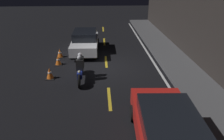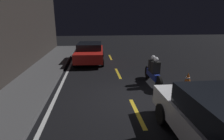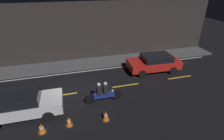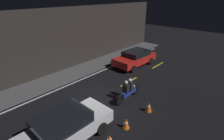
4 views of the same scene
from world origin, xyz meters
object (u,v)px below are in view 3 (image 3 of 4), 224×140
(traffic_cone_far, at_px, (106,116))
(sedan_white, at_px, (21,104))
(motorcycle, at_px, (103,93))
(taxi_red, at_px, (154,62))
(traffic_cone_near, at_px, (42,128))
(traffic_cone_mid, at_px, (69,122))

(traffic_cone_far, bearing_deg, sedan_white, 159.37)
(motorcycle, bearing_deg, taxi_red, 31.41)
(sedan_white, distance_m, traffic_cone_far, 4.67)
(traffic_cone_near, relative_size, traffic_cone_mid, 0.98)
(sedan_white, xyz_separation_m, motorcycle, (4.58, 0.00, -0.11))
(taxi_red, bearing_deg, traffic_cone_far, 44.60)
(traffic_cone_mid, bearing_deg, sedan_white, 147.74)
(traffic_cone_mid, xyz_separation_m, traffic_cone_far, (1.94, -0.11, 0.02))
(motorcycle, relative_size, traffic_cone_far, 3.81)
(sedan_white, bearing_deg, traffic_cone_near, -55.65)
(motorcycle, relative_size, traffic_cone_mid, 4.01)
(traffic_cone_near, bearing_deg, motorcycle, 25.08)
(taxi_red, height_order, traffic_cone_near, taxi_red)
(sedan_white, relative_size, traffic_cone_far, 6.89)
(motorcycle, height_order, traffic_cone_far, motorcycle)
(traffic_cone_near, bearing_deg, traffic_cone_far, -0.07)
(taxi_red, height_order, motorcycle, motorcycle)
(taxi_red, distance_m, motorcycle, 5.89)
(sedan_white, bearing_deg, traffic_cone_far, -19.80)
(sedan_white, xyz_separation_m, traffic_cone_near, (1.08, -1.63, -0.49))
(traffic_cone_far, bearing_deg, taxi_red, 41.74)
(taxi_red, relative_size, traffic_cone_mid, 7.37)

